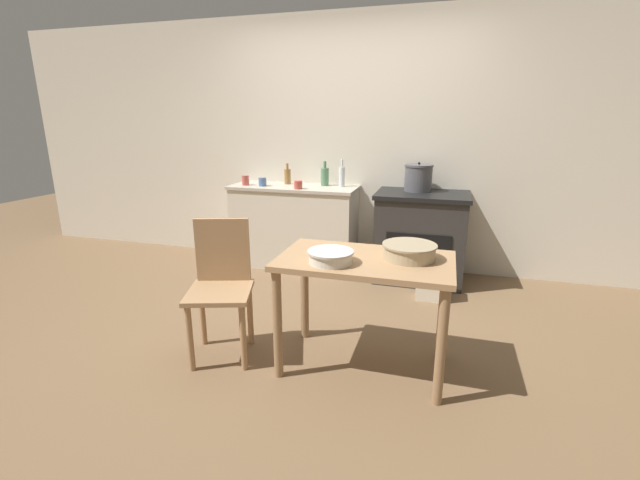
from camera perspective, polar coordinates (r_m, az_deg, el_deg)
ground_plane at (r=3.39m, az=-2.11°, el=-11.13°), size 14.00×14.00×0.00m
wall_back at (r=4.55m, az=4.20°, el=12.55°), size 8.00×0.07×2.55m
counter_cabinet at (r=4.56m, az=-3.42°, el=1.86°), size 1.32×0.52×0.86m
stove at (r=4.26m, az=13.21°, el=0.45°), size 0.87×0.63×0.86m
work_table at (r=2.63m, az=5.99°, el=-4.91°), size 1.04×0.61×0.73m
chair at (r=2.90m, az=-13.03°, el=-5.69°), size 0.50×0.50×0.91m
flour_sack at (r=3.89m, az=14.61°, el=-5.47°), size 0.25×0.18×0.31m
stock_pot at (r=4.24m, az=12.97°, el=8.09°), size 0.27×0.27×0.28m
mixing_bowl_large at (r=2.60m, az=11.83°, el=-1.40°), size 0.32×0.32×0.09m
mixing_bowl_small at (r=2.48m, az=1.41°, el=-2.13°), size 0.27×0.27×0.07m
bottle_far_left at (r=4.42m, az=2.93°, el=8.50°), size 0.06×0.06×0.27m
bottle_left at (r=4.61m, az=-4.35°, el=8.50°), size 0.07×0.07×0.22m
bottle_mid_left at (r=4.48m, az=0.65°, el=8.51°), size 0.08×0.08×0.25m
cup_center_left at (r=4.27m, az=-2.93°, el=7.35°), size 0.08×0.08×0.08m
cup_center at (r=4.58m, az=-9.91°, el=7.84°), size 0.07×0.07×0.10m
cup_center_right at (r=4.49m, az=-7.68°, el=7.70°), size 0.08×0.08×0.09m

